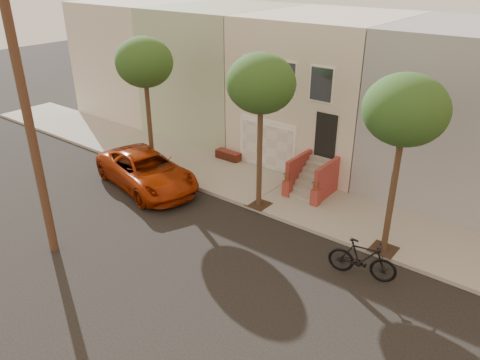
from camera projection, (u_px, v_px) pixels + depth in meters
The scene contains 9 objects.
ground at pixel (176, 239), 17.49m from camera, with size 90.00×90.00×0.00m, color black.
sidewalk at pixel (259, 187), 21.27m from camera, with size 40.00×3.70×0.15m, color gray.
house_row at pixel (327, 85), 23.90m from camera, with size 33.10×11.70×7.00m.
tree_left at pixel (144, 63), 21.06m from camera, with size 2.70×2.57×6.30m.
tree_mid at pixel (261, 85), 17.46m from camera, with size 2.70×2.57×6.30m.
tree_right at pixel (405, 111), 14.41m from camera, with size 2.70×2.57×6.30m.
utility_pole at pixel (346, 220), 8.54m from camera, with size 23.60×1.22×10.00m.
pickup_truck at pixel (146, 171), 21.17m from camera, with size 2.67×5.80×1.61m, color #922604.
motorcycle at pixel (362, 259), 15.16m from camera, with size 0.64×2.25×1.35m, color black.
Camera 1 is at (11.00, -10.24, 9.52)m, focal length 34.83 mm.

